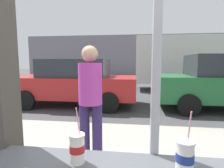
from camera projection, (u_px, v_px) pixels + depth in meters
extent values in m
plane|color=#424244|center=(138.00, 93.00, 9.08)|extent=(60.00, 60.00, 0.00)
cube|color=#9E998E|center=(142.00, 160.00, 2.77)|extent=(16.00, 2.80, 0.13)
cube|color=#35373A|center=(155.00, 157.00, 1.12)|extent=(1.96, 0.02, 0.02)
cube|color=#9E9EA3|center=(157.00, 46.00, 1.09)|extent=(0.05, 0.08, 1.32)
cube|color=gray|center=(137.00, 55.00, 22.73)|extent=(28.00, 1.20, 4.82)
cylinder|color=white|center=(77.00, 149.00, 1.03)|extent=(0.08, 0.08, 0.15)
cylinder|color=red|center=(77.00, 148.00, 1.03)|extent=(0.09, 0.09, 0.04)
cylinder|color=black|center=(77.00, 137.00, 1.02)|extent=(0.08, 0.08, 0.01)
cylinder|color=white|center=(77.00, 135.00, 1.02)|extent=(0.09, 0.09, 0.01)
cylinder|color=pink|center=(78.00, 125.00, 1.00)|extent=(0.01, 0.05, 0.20)
cylinder|color=silver|center=(185.00, 159.00, 0.92)|extent=(0.09, 0.09, 0.16)
cylinder|color=navy|center=(185.00, 157.00, 0.92)|extent=(0.09, 0.09, 0.05)
cylinder|color=black|center=(185.00, 144.00, 0.91)|extent=(0.08, 0.08, 0.01)
cylinder|color=white|center=(186.00, 142.00, 0.91)|extent=(0.09, 0.09, 0.01)
cylinder|color=pink|center=(189.00, 130.00, 0.90)|extent=(0.01, 0.03, 0.20)
cube|color=red|center=(75.00, 86.00, 6.55)|extent=(4.33, 1.83, 0.71)
cube|color=#282D33|center=(76.00, 68.00, 6.46)|extent=(2.25, 1.61, 0.60)
cylinder|color=black|center=(115.00, 93.00, 7.32)|extent=(0.64, 0.18, 0.64)
cylinder|color=black|center=(108.00, 103.00, 5.51)|extent=(0.64, 0.18, 0.64)
cylinder|color=black|center=(51.00, 91.00, 7.66)|extent=(0.64, 0.18, 0.64)
cylinder|color=black|center=(26.00, 100.00, 5.86)|extent=(0.64, 0.18, 0.64)
cylinder|color=black|center=(175.00, 94.00, 7.04)|extent=(0.64, 0.18, 0.64)
cylinder|color=black|center=(189.00, 105.00, 5.20)|extent=(0.64, 0.18, 0.64)
cube|color=silver|center=(184.00, 60.00, 9.89)|extent=(5.18, 2.20, 2.40)
cylinder|color=black|center=(163.00, 80.00, 11.24)|extent=(0.90, 0.24, 0.90)
cylinder|color=black|center=(169.00, 84.00, 9.07)|extent=(0.90, 0.24, 0.90)
cylinder|color=#32245A|center=(85.00, 133.00, 2.58)|extent=(0.14, 0.14, 0.84)
cylinder|color=#32245A|center=(97.00, 134.00, 2.55)|extent=(0.14, 0.14, 0.84)
cylinder|color=#B33BA0|center=(90.00, 84.00, 2.48)|extent=(0.32, 0.32, 0.56)
sphere|color=tan|center=(90.00, 54.00, 2.43)|extent=(0.22, 0.22, 0.22)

